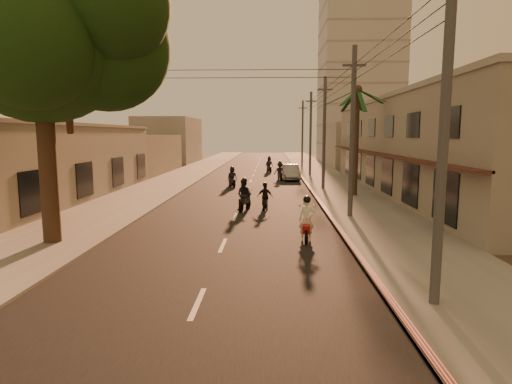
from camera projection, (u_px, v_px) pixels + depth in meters
ground at (217, 260)px, 15.32m from camera, size 160.00×160.00×0.00m
road at (247, 189)px, 35.13m from camera, size 10.00×140.00×0.02m
sidewalk_right at (339, 189)px, 34.86m from camera, size 5.00×140.00×0.12m
sidewalk_left at (157, 188)px, 35.38m from camera, size 5.00×140.00×0.12m
curb_stripe at (316, 197)px, 29.99m from camera, size 0.20×60.00×0.20m
shophouse_row at (431, 145)px, 32.17m from camera, size 8.80×34.20×7.30m
left_building at (39, 162)px, 29.32m from camera, size 8.20×24.20×5.20m
distant_tower at (359, 74)px, 68.35m from camera, size 12.10×12.10×28.00m
broadleaf_tree at (51, 30)px, 16.54m from camera, size 9.60×8.70×12.10m
palm_tree at (358, 96)px, 29.93m from camera, size 5.00×5.00×8.20m
utility_poles at (325, 108)px, 34.04m from camera, size 1.20×48.26×9.00m
filler_right at (358, 145)px, 59.00m from camera, size 8.00×14.00×6.00m
filler_left_near at (133, 154)px, 49.18m from camera, size 8.00×14.00×4.40m
filler_left_far at (169, 141)px, 66.84m from camera, size 8.00×14.00×7.00m
scooter_red at (307, 221)px, 17.97m from camera, size 0.82×1.97×1.94m
scooter_mid_a at (244, 196)px, 25.11m from camera, size 1.25×1.95×1.96m
scooter_mid_b at (265, 197)px, 25.45m from camera, size 0.96×1.69×1.66m
scooter_far_a at (232, 178)px, 36.34m from camera, size 1.19×1.76×1.81m
scooter_far_b at (280, 172)px, 41.68m from camera, size 1.35×1.93×1.90m
parked_car at (290, 172)px, 42.18m from camera, size 2.09×4.78×1.52m
scooter_far_c at (269, 165)px, 50.40m from camera, size 1.15×1.94×1.94m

